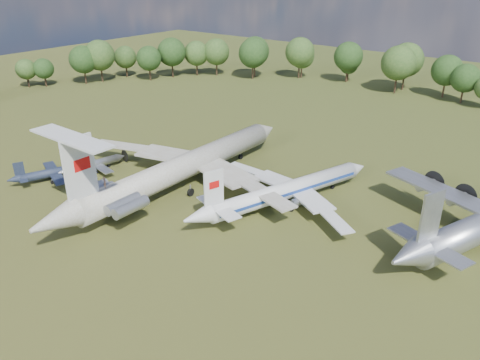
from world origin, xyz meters
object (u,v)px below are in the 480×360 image
Objects in this scene: il62_airliner at (185,171)px; small_prop_west at (52,175)px; person_on_il62 at (105,182)px; small_prop_northwest at (94,166)px; tu104_jet at (287,193)px.

small_prop_west is (-20.17, -12.73, -1.72)m from il62_airliner.
il62_airliner is 33.76× the size of person_on_il62.
il62_airliner is at bearing 28.90° from small_prop_northwest.
person_on_il62 reaches higher than il62_airliner.
tu104_jet is (17.46, 4.88, -0.92)m from il62_airliner.
small_prop_northwest is (-35.15, -10.53, -0.88)m from tu104_jet.
tu104_jet is 36.70m from small_prop_northwest.
il62_airliner is 23.91m from small_prop_west.
small_prop_west reaches higher than small_prop_northwest.
tu104_jet is 2.50× the size of small_prop_west.
small_prop_northwest is (2.48, 7.08, -0.08)m from small_prop_west.
tu104_jet is 41.55m from small_prop_west.
small_prop_northwest is at bearing 91.38° from small_prop_west.
tu104_jet is at bearing 16.16° from il62_airliner.
small_prop_northwest is (-17.69, -5.65, -1.80)m from il62_airliner.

